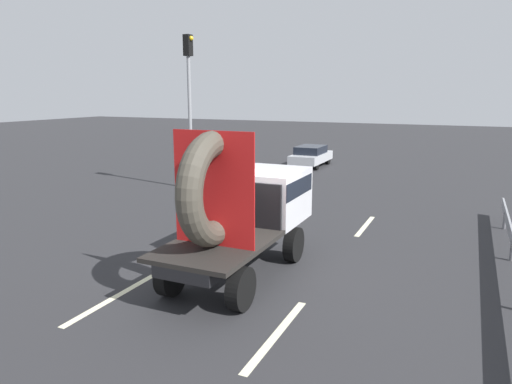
# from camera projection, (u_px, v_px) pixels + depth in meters

# --- Properties ---
(ground_plane) EXTENTS (120.00, 120.00, 0.00)m
(ground_plane) POSITION_uv_depth(u_px,v_px,m) (246.00, 272.00, 11.52)
(ground_plane) COLOR #28282B
(flatbed_truck) EXTENTS (2.02, 5.02, 3.58)m
(flatbed_truck) POSITION_uv_depth(u_px,v_px,m) (246.00, 204.00, 11.36)
(flatbed_truck) COLOR black
(flatbed_truck) RESTS_ON ground_plane
(distant_sedan) EXTENTS (1.63, 3.80, 1.24)m
(distant_sedan) POSITION_uv_depth(u_px,v_px,m) (311.00, 155.00, 28.09)
(distant_sedan) COLOR black
(distant_sedan) RESTS_ON ground_plane
(traffic_light) EXTENTS (0.42, 0.36, 6.82)m
(traffic_light) POSITION_uv_depth(u_px,v_px,m) (189.00, 92.00, 20.81)
(traffic_light) COLOR gray
(traffic_light) RESTS_ON ground_plane
(lane_dash_left_near) EXTENTS (0.16, 2.86, 0.01)m
(lane_dash_left_near) POSITION_uv_depth(u_px,v_px,m) (113.00, 298.00, 10.06)
(lane_dash_left_near) COLOR beige
(lane_dash_left_near) RESTS_ON ground_plane
(lane_dash_left_far) EXTENTS (0.16, 2.39, 0.01)m
(lane_dash_left_far) POSITION_uv_depth(u_px,v_px,m) (270.00, 209.00, 17.85)
(lane_dash_left_far) COLOR beige
(lane_dash_left_far) RESTS_ON ground_plane
(lane_dash_right_near) EXTENTS (0.16, 2.86, 0.01)m
(lane_dash_right_near) POSITION_uv_depth(u_px,v_px,m) (277.00, 334.00, 8.57)
(lane_dash_right_near) COLOR beige
(lane_dash_right_near) RESTS_ON ground_plane
(lane_dash_right_far) EXTENTS (0.16, 2.58, 0.01)m
(lane_dash_right_far) POSITION_uv_depth(u_px,v_px,m) (365.00, 226.00, 15.54)
(lane_dash_right_far) COLOR beige
(lane_dash_right_far) RESTS_ON ground_plane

